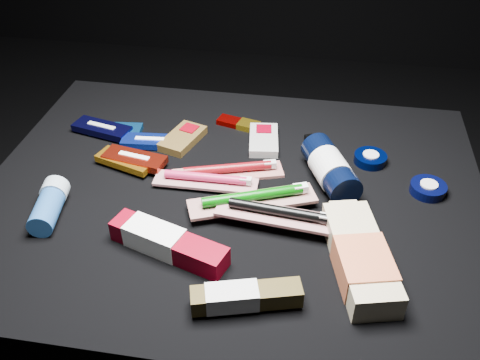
% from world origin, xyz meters
% --- Properties ---
extents(ground, '(3.00, 3.00, 0.00)m').
position_xyz_m(ground, '(0.00, 0.00, 0.00)').
color(ground, black).
rests_on(ground, ground).
extents(cloth_table, '(0.98, 0.78, 0.40)m').
position_xyz_m(cloth_table, '(0.00, 0.00, 0.20)').
color(cloth_table, black).
rests_on(cloth_table, ground).
extents(luna_bar_0, '(0.12, 0.06, 0.02)m').
position_xyz_m(luna_bar_0, '(-0.30, 0.17, 0.41)').
color(luna_bar_0, '#0F4C90').
rests_on(luna_bar_0, cloth_table).
extents(luna_bar_1, '(0.13, 0.06, 0.02)m').
position_xyz_m(luna_bar_1, '(-0.20, 0.13, 0.41)').
color(luna_bar_1, '#112A9E').
rests_on(luna_bar_1, cloth_table).
extents(luna_bar_2, '(0.14, 0.08, 0.02)m').
position_xyz_m(luna_bar_2, '(-0.32, 0.15, 0.41)').
color(luna_bar_2, black).
rests_on(luna_bar_2, cloth_table).
extents(luna_bar_3, '(0.13, 0.08, 0.02)m').
position_xyz_m(luna_bar_3, '(-0.23, 0.04, 0.41)').
color(luna_bar_3, '#C07C14').
rests_on(luna_bar_3, cloth_table).
extents(luna_bar_4, '(0.14, 0.07, 0.02)m').
position_xyz_m(luna_bar_4, '(-0.21, 0.05, 0.42)').
color(luna_bar_4, maroon).
rests_on(luna_bar_4, cloth_table).
extents(clif_bar_0, '(0.09, 0.13, 0.02)m').
position_xyz_m(clif_bar_0, '(-0.14, 0.16, 0.41)').
color(clif_bar_0, '#523D1A').
rests_on(clif_bar_0, cloth_table).
extents(clif_bar_1, '(0.08, 0.12, 0.02)m').
position_xyz_m(clif_bar_1, '(0.04, 0.18, 0.41)').
color(clif_bar_1, '#A2A19C').
rests_on(clif_bar_1, cloth_table).
extents(power_bar, '(0.12, 0.06, 0.01)m').
position_xyz_m(power_bar, '(-0.01, 0.23, 0.41)').
color(power_bar, '#6C0403').
rests_on(power_bar, cloth_table).
extents(lotion_bottle, '(0.13, 0.21, 0.07)m').
position_xyz_m(lotion_bottle, '(0.19, 0.06, 0.43)').
color(lotion_bottle, black).
rests_on(lotion_bottle, cloth_table).
extents(cream_tin_upper, '(0.07, 0.07, 0.02)m').
position_xyz_m(cream_tin_upper, '(0.27, 0.14, 0.41)').
color(cream_tin_upper, black).
rests_on(cream_tin_upper, cloth_table).
extents(cream_tin_lower, '(0.07, 0.07, 0.02)m').
position_xyz_m(cream_tin_lower, '(0.38, 0.06, 0.41)').
color(cream_tin_lower, black).
rests_on(cream_tin_lower, cloth_table).
extents(bodywash_bottle, '(0.13, 0.25, 0.05)m').
position_xyz_m(bodywash_bottle, '(0.24, -0.17, 0.42)').
color(bodywash_bottle, '#C6B58C').
rests_on(bodywash_bottle, cloth_table).
extents(deodorant_stick, '(0.07, 0.12, 0.05)m').
position_xyz_m(deodorant_stick, '(-0.32, -0.13, 0.42)').
color(deodorant_stick, '#214E8C').
rests_on(deodorant_stick, cloth_table).
extents(toothbrush_pack_0, '(0.23, 0.12, 0.03)m').
position_xyz_m(toothbrush_pack_0, '(-0.01, 0.05, 0.41)').
color(toothbrush_pack_0, '#B5AFA8').
rests_on(toothbrush_pack_0, cloth_table).
extents(toothbrush_pack_1, '(0.21, 0.05, 0.02)m').
position_xyz_m(toothbrush_pack_1, '(-0.05, 0.01, 0.42)').
color(toothbrush_pack_1, beige).
rests_on(toothbrush_pack_1, cloth_table).
extents(toothbrush_pack_2, '(0.24, 0.14, 0.03)m').
position_xyz_m(toothbrush_pack_2, '(0.05, -0.05, 0.42)').
color(toothbrush_pack_2, '#B9B2AD').
rests_on(toothbrush_pack_2, cloth_table).
extents(toothbrush_pack_3, '(0.23, 0.07, 0.02)m').
position_xyz_m(toothbrush_pack_3, '(0.10, -0.09, 0.43)').
color(toothbrush_pack_3, '#BBB4AE').
rests_on(toothbrush_pack_3, cloth_table).
extents(toothpaste_carton_red, '(0.22, 0.11, 0.04)m').
position_xyz_m(toothpaste_carton_red, '(-0.08, -0.18, 0.42)').
color(toothpaste_carton_red, '#700010').
rests_on(toothpaste_carton_red, cloth_table).
extents(toothpaste_carton_green, '(0.17, 0.08, 0.03)m').
position_xyz_m(toothpaste_carton_green, '(0.06, -0.28, 0.42)').
color(toothpaste_carton_green, '#3D3110').
rests_on(toothpaste_carton_green, cloth_table).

